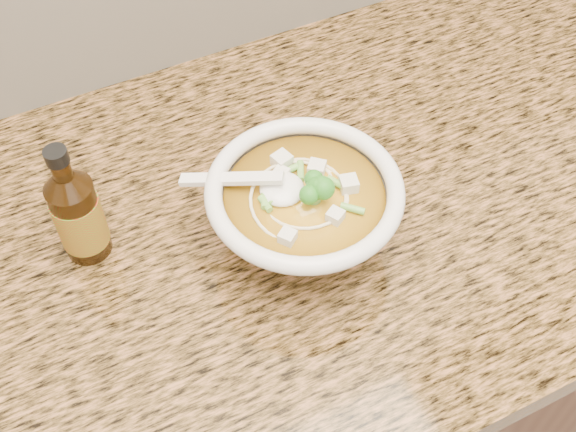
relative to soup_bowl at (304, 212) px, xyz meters
name	(u,v)px	position (x,y,z in m)	size (l,w,h in m)	color
cabinet	(290,373)	(0.01, 0.06, -0.52)	(4.00, 0.65, 0.86)	#361C10
counter_slab	(290,213)	(0.01, 0.06, -0.07)	(4.00, 0.68, 0.04)	#9F643A
soup_bowl	(304,212)	(0.00, 0.00, 0.00)	(0.23, 0.22, 0.12)	white
hot_sauce_bottle	(78,215)	(-0.23, 0.10, 0.01)	(0.07, 0.07, 0.16)	#3C2108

